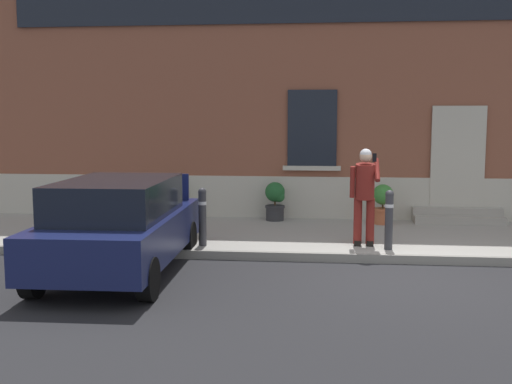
# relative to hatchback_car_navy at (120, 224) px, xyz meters

# --- Properties ---
(ground_plane) EXTENTS (80.00, 80.00, 0.00)m
(ground_plane) POSITION_rel_hatchback_car_navy_xyz_m (4.49, 0.22, -0.79)
(ground_plane) COLOR #232326
(sidewalk) EXTENTS (24.00, 3.60, 0.15)m
(sidewalk) POSITION_rel_hatchback_car_navy_xyz_m (4.49, 3.02, -0.71)
(sidewalk) COLOR #99968E
(sidewalk) RESTS_ON ground
(curb_edge) EXTENTS (24.00, 0.12, 0.15)m
(curb_edge) POSITION_rel_hatchback_car_navy_xyz_m (4.49, 1.16, -0.71)
(curb_edge) COLOR gray
(curb_edge) RESTS_ON ground
(building_facade) EXTENTS (24.00, 1.52, 7.50)m
(building_facade) POSITION_rel_hatchback_car_navy_xyz_m (4.50, 5.51, 2.94)
(building_facade) COLOR brown
(building_facade) RESTS_ON ground
(entrance_stoop) EXTENTS (1.93, 0.64, 0.32)m
(entrance_stoop) POSITION_rel_hatchback_car_navy_xyz_m (6.10, 4.55, -0.51)
(entrance_stoop) COLOR #9E998E
(entrance_stoop) RESTS_ON sidewalk
(hatchback_car_navy) EXTENTS (1.86, 4.10, 1.50)m
(hatchback_car_navy) POSITION_rel_hatchback_car_navy_xyz_m (0.00, 0.00, 0.00)
(hatchback_car_navy) COLOR #161E4C
(hatchback_car_navy) RESTS_ON ground
(bollard_near_person) EXTENTS (0.15, 0.15, 1.04)m
(bollard_near_person) POSITION_rel_hatchback_car_navy_xyz_m (4.29, 1.57, -0.08)
(bollard_near_person) COLOR #333338
(bollard_near_person) RESTS_ON sidewalk
(bollard_far_left) EXTENTS (0.15, 0.15, 1.04)m
(bollard_far_left) POSITION_rel_hatchback_car_navy_xyz_m (1.00, 1.57, -0.08)
(bollard_far_left) COLOR #333338
(bollard_far_left) RESTS_ON sidewalk
(person_on_phone) EXTENTS (0.51, 0.49, 1.75)m
(person_on_phone) POSITION_rel_hatchback_car_navy_xyz_m (3.88, 1.80, 0.36)
(person_on_phone) COLOR maroon
(person_on_phone) RESTS_ON sidewalk
(planter_cream) EXTENTS (0.44, 0.44, 0.86)m
(planter_cream) POSITION_rel_hatchback_car_navy_xyz_m (-0.25, 4.37, -0.18)
(planter_cream) COLOR beige
(planter_cream) RESTS_ON sidewalk
(planter_charcoal) EXTENTS (0.44, 0.44, 0.86)m
(planter_charcoal) POSITION_rel_hatchback_car_navy_xyz_m (2.10, 4.41, -0.18)
(planter_charcoal) COLOR #2D2D30
(planter_charcoal) RESTS_ON sidewalk
(planter_terracotta) EXTENTS (0.44, 0.44, 0.86)m
(planter_terracotta) POSITION_rel_hatchback_car_navy_xyz_m (4.45, 4.19, -0.18)
(planter_terracotta) COLOR #B25B38
(planter_terracotta) RESTS_ON sidewalk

